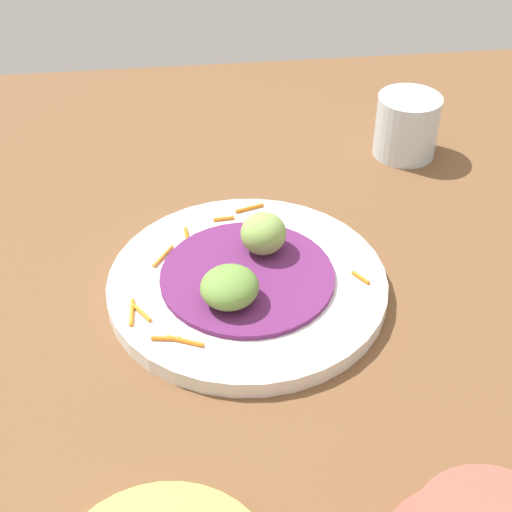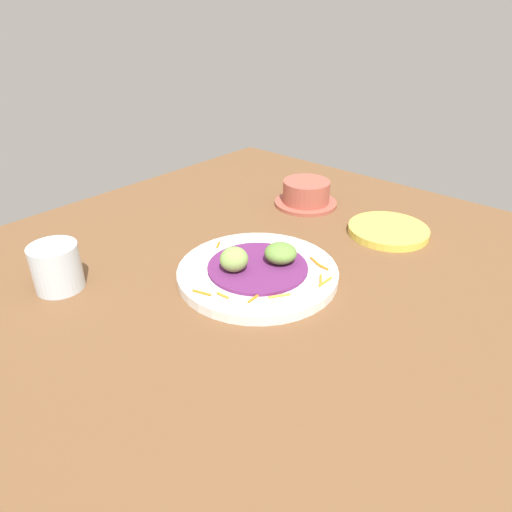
% 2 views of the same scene
% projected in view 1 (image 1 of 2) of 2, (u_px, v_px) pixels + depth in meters
% --- Properties ---
extents(table_surface, '(1.10, 1.10, 0.02)m').
position_uv_depth(table_surface, '(236.00, 319.00, 0.72)').
color(table_surface, brown).
rests_on(table_surface, ground).
extents(main_plate, '(0.27, 0.27, 0.02)m').
position_uv_depth(main_plate, '(247.00, 285.00, 0.73)').
color(main_plate, white).
rests_on(main_plate, table_surface).
extents(cabbage_bed, '(0.17, 0.17, 0.01)m').
position_uv_depth(cabbage_bed, '(247.00, 276.00, 0.72)').
color(cabbage_bed, '#60235B').
rests_on(cabbage_bed, main_plate).
extents(carrot_garnish, '(0.23, 0.21, 0.00)m').
position_uv_depth(carrot_garnish, '(197.00, 275.00, 0.73)').
color(carrot_garnish, orange).
rests_on(carrot_garnish, main_plate).
extents(guac_scoop_left, '(0.06, 0.06, 0.04)m').
position_uv_depth(guac_scoop_left, '(263.00, 233.00, 0.74)').
color(guac_scoop_left, '#84A851').
rests_on(guac_scoop_left, cabbage_bed).
extents(guac_scoop_center, '(0.08, 0.08, 0.03)m').
position_uv_depth(guac_scoop_center, '(230.00, 287.00, 0.68)').
color(guac_scoop_center, olive).
rests_on(guac_scoop_center, cabbage_bed).
extents(water_glass, '(0.08, 0.08, 0.08)m').
position_uv_depth(water_glass, '(407.00, 126.00, 0.91)').
color(water_glass, silver).
rests_on(water_glass, table_surface).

